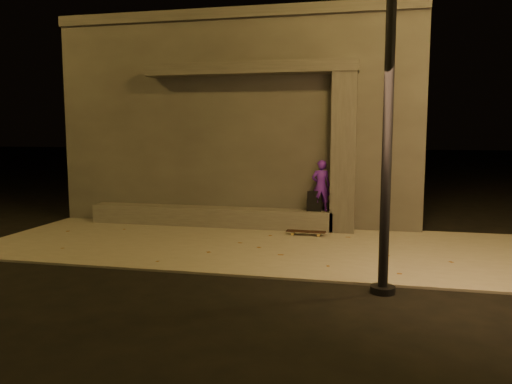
% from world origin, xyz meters
% --- Properties ---
extents(ground, '(120.00, 120.00, 0.00)m').
position_xyz_m(ground, '(0.00, 0.00, 0.00)').
color(ground, black).
rests_on(ground, ground).
extents(sidewalk, '(11.00, 4.40, 0.04)m').
position_xyz_m(sidewalk, '(0.00, 2.00, 0.02)').
color(sidewalk, slate).
rests_on(sidewalk, ground).
extents(building, '(9.00, 5.10, 5.22)m').
position_xyz_m(building, '(-1.00, 6.49, 2.61)').
color(building, '#3D3B38').
rests_on(building, ground).
extents(ledge, '(6.00, 0.55, 0.45)m').
position_xyz_m(ledge, '(-1.50, 3.75, 0.27)').
color(ledge, '#4F4E48').
rests_on(ledge, sidewalk).
extents(column, '(0.55, 0.55, 3.60)m').
position_xyz_m(column, '(1.70, 3.75, 1.84)').
color(column, '#3D3B38').
rests_on(column, sidewalk).
extents(canopy, '(5.00, 0.70, 0.28)m').
position_xyz_m(canopy, '(-0.50, 3.80, 3.78)').
color(canopy, '#3D3B38').
rests_on(canopy, column).
extents(skateboarder, '(0.48, 0.37, 1.19)m').
position_xyz_m(skateboarder, '(1.20, 3.75, 1.08)').
color(skateboarder, '#531BB0').
rests_on(skateboarder, ledge).
extents(backpack, '(0.36, 0.25, 0.47)m').
position_xyz_m(backpack, '(1.05, 3.75, 0.65)').
color(backpack, black).
rests_on(backpack, ledge).
extents(skateboard, '(0.87, 0.24, 0.10)m').
position_xyz_m(skateboard, '(0.94, 3.10, 0.12)').
color(skateboard, black).
rests_on(skateboard, sidewalk).
extents(street_lamp_0, '(0.36, 0.36, 6.71)m').
position_xyz_m(street_lamp_0, '(2.50, -0.50, 3.83)').
color(street_lamp_0, black).
rests_on(street_lamp_0, ground).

